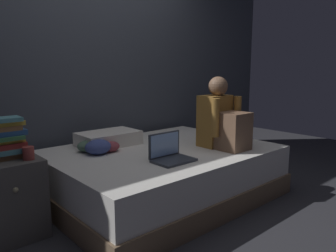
{
  "coord_description": "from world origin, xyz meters",
  "views": [
    {
      "loc": [
        -1.69,
        -1.91,
        1.18
      ],
      "look_at": [
        0.09,
        0.1,
        0.71
      ],
      "focal_mm": 34.76,
      "sensor_mm": 36.0,
      "label": 1
    }
  ],
  "objects_px": {
    "laptop": "(170,154)",
    "book_stack": "(8,138)",
    "nightstand": "(7,198)",
    "mug": "(28,153)",
    "clothes_pile": "(99,146)",
    "person_sitting": "(222,121)",
    "bed": "(162,173)",
    "pillow": "(109,138)"
  },
  "relations": [
    {
      "from": "nightstand",
      "to": "person_sitting",
      "type": "xyz_separation_m",
      "value": [
        1.76,
        -0.49,
        0.43
      ]
    },
    {
      "from": "mug",
      "to": "clothes_pile",
      "type": "relative_size",
      "value": 0.26
    },
    {
      "from": "bed",
      "to": "mug",
      "type": "xyz_separation_m",
      "value": [
        -1.17,
        0.05,
        0.39
      ]
    },
    {
      "from": "laptop",
      "to": "person_sitting",
      "type": "bearing_deg",
      "value": 1.51
    },
    {
      "from": "bed",
      "to": "laptop",
      "type": "xyz_separation_m",
      "value": [
        -0.21,
        -0.34,
        0.29
      ]
    },
    {
      "from": "bed",
      "to": "nightstand",
      "type": "height_order",
      "value": "nightstand"
    },
    {
      "from": "laptop",
      "to": "nightstand",
      "type": "bearing_deg",
      "value": 154.86
    },
    {
      "from": "pillow",
      "to": "clothes_pile",
      "type": "bearing_deg",
      "value": -138.38
    },
    {
      "from": "book_stack",
      "to": "clothes_pile",
      "type": "distance_m",
      "value": 0.78
    },
    {
      "from": "person_sitting",
      "to": "clothes_pile",
      "type": "bearing_deg",
      "value": 148.65
    },
    {
      "from": "bed",
      "to": "pillow",
      "type": "xyz_separation_m",
      "value": [
        -0.29,
        0.45,
        0.3
      ]
    },
    {
      "from": "pillow",
      "to": "clothes_pile",
      "type": "distance_m",
      "value": 0.28
    },
    {
      "from": "pillow",
      "to": "nightstand",
      "type": "bearing_deg",
      "value": -164.45
    },
    {
      "from": "person_sitting",
      "to": "clothes_pile",
      "type": "xyz_separation_m",
      "value": [
        -0.96,
        0.59,
        -0.2
      ]
    },
    {
      "from": "book_stack",
      "to": "laptop",
      "type": "bearing_deg",
      "value": -26.33
    },
    {
      "from": "bed",
      "to": "nightstand",
      "type": "bearing_deg",
      "value": 172.58
    },
    {
      "from": "book_stack",
      "to": "mug",
      "type": "xyz_separation_m",
      "value": [
        0.09,
        -0.13,
        -0.1
      ]
    },
    {
      "from": "book_stack",
      "to": "clothes_pile",
      "type": "bearing_deg",
      "value": 6.48
    },
    {
      "from": "bed",
      "to": "mug",
      "type": "distance_m",
      "value": 1.23
    },
    {
      "from": "nightstand",
      "to": "mug",
      "type": "bearing_deg",
      "value": -42.69
    },
    {
      "from": "laptop",
      "to": "clothes_pile",
      "type": "distance_m",
      "value": 0.67
    },
    {
      "from": "bed",
      "to": "person_sitting",
      "type": "bearing_deg",
      "value": -35.31
    },
    {
      "from": "mug",
      "to": "clothes_pile",
      "type": "bearing_deg",
      "value": 17.65
    },
    {
      "from": "bed",
      "to": "clothes_pile",
      "type": "bearing_deg",
      "value": 152.56
    },
    {
      "from": "mug",
      "to": "clothes_pile",
      "type": "height_order",
      "value": "mug"
    },
    {
      "from": "book_stack",
      "to": "mug",
      "type": "bearing_deg",
      "value": -55.57
    },
    {
      "from": "person_sitting",
      "to": "book_stack",
      "type": "height_order",
      "value": "person_sitting"
    },
    {
      "from": "pillow",
      "to": "mug",
      "type": "distance_m",
      "value": 0.97
    },
    {
      "from": "laptop",
      "to": "clothes_pile",
      "type": "bearing_deg",
      "value": 115.89
    },
    {
      "from": "laptop",
      "to": "book_stack",
      "type": "relative_size",
      "value": 1.1
    },
    {
      "from": "bed",
      "to": "clothes_pile",
      "type": "relative_size",
      "value": 5.7
    },
    {
      "from": "clothes_pile",
      "to": "nightstand",
      "type": "bearing_deg",
      "value": -173.4
    },
    {
      "from": "nightstand",
      "to": "pillow",
      "type": "xyz_separation_m",
      "value": [
        1.01,
        0.28,
        0.24
      ]
    },
    {
      "from": "person_sitting",
      "to": "book_stack",
      "type": "bearing_deg",
      "value": 163.74
    },
    {
      "from": "nightstand",
      "to": "mug",
      "type": "xyz_separation_m",
      "value": [
        0.13,
        -0.12,
        0.33
      ]
    },
    {
      "from": "person_sitting",
      "to": "book_stack",
      "type": "relative_size",
      "value": 2.26
    },
    {
      "from": "clothes_pile",
      "to": "person_sitting",
      "type": "bearing_deg",
      "value": -31.35
    },
    {
      "from": "clothes_pile",
      "to": "bed",
      "type": "bearing_deg",
      "value": -27.44
    },
    {
      "from": "nightstand",
      "to": "laptop",
      "type": "height_order",
      "value": "laptop"
    },
    {
      "from": "nightstand",
      "to": "person_sitting",
      "type": "distance_m",
      "value": 1.87
    },
    {
      "from": "nightstand",
      "to": "pillow",
      "type": "relative_size",
      "value": 1.01
    },
    {
      "from": "bed",
      "to": "pillow",
      "type": "height_order",
      "value": "pillow"
    }
  ]
}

